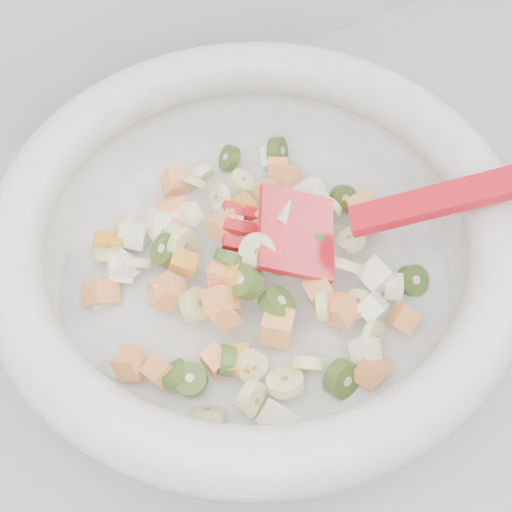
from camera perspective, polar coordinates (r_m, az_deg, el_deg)
counter at (r=1.01m, az=4.58°, el=-15.83°), size 2.00×0.60×0.90m
mixing_bowl at (r=0.55m, az=0.04°, el=0.76°), size 0.47×0.40×0.17m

